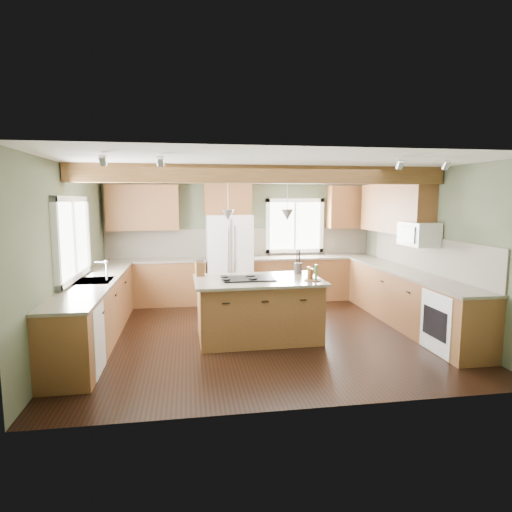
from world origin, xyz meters
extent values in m
plane|color=black|center=(0.00, 0.00, 0.00)|extent=(5.60, 5.60, 0.00)
plane|color=silver|center=(0.00, 0.00, 2.60)|extent=(5.60, 5.60, 0.00)
plane|color=#434D37|center=(0.00, 2.50, 1.30)|extent=(5.60, 0.00, 5.60)
plane|color=#434D37|center=(-2.80, 0.00, 1.30)|extent=(0.00, 5.00, 5.00)
plane|color=#434D37|center=(2.80, 0.00, 1.30)|extent=(0.00, 5.00, 5.00)
cube|color=#4E3116|center=(0.00, -0.20, 2.47)|extent=(5.55, 0.26, 0.26)
cube|color=#4E3116|center=(0.00, 2.40, 2.54)|extent=(5.55, 0.20, 0.10)
cube|color=brown|center=(0.00, 2.48, 1.21)|extent=(5.58, 0.03, 0.58)
cube|color=brown|center=(2.78, 0.05, 1.21)|extent=(0.03, 3.70, 0.58)
cube|color=brown|center=(-1.79, 2.20, 0.44)|extent=(2.02, 0.60, 0.88)
cube|color=brown|center=(-1.79, 2.20, 0.90)|extent=(2.06, 0.64, 0.04)
cube|color=brown|center=(1.49, 2.20, 0.44)|extent=(2.62, 0.60, 0.88)
cube|color=brown|center=(1.49, 2.20, 0.90)|extent=(2.66, 0.64, 0.04)
cube|color=brown|center=(-2.50, 0.05, 0.44)|extent=(0.60, 3.70, 0.88)
cube|color=brown|center=(-2.50, 0.05, 0.90)|extent=(0.64, 3.74, 0.04)
cube|color=brown|center=(2.50, 0.05, 0.44)|extent=(0.60, 3.70, 0.88)
cube|color=brown|center=(2.50, 0.05, 0.90)|extent=(0.64, 3.74, 0.04)
cube|color=brown|center=(-1.99, 2.33, 1.95)|extent=(1.40, 0.35, 0.90)
cube|color=brown|center=(-0.30, 2.33, 2.15)|extent=(0.96, 0.35, 0.70)
cube|color=brown|center=(2.62, 0.90, 1.95)|extent=(0.35, 2.20, 0.90)
cube|color=brown|center=(2.30, 2.33, 1.95)|extent=(0.90, 0.35, 0.90)
cube|color=white|center=(-2.78, 0.05, 1.55)|extent=(0.04, 1.60, 1.05)
cube|color=white|center=(1.15, 2.48, 1.55)|extent=(1.10, 0.04, 1.00)
cube|color=#262628|center=(-2.50, 0.05, 0.91)|extent=(0.50, 0.65, 0.03)
cylinder|color=#B2B2B7|center=(-2.32, 0.05, 1.05)|extent=(0.02, 0.02, 0.28)
cube|color=white|center=(-2.49, -1.25, 0.43)|extent=(0.60, 0.60, 0.84)
cube|color=white|center=(2.49, -1.25, 0.43)|extent=(0.60, 0.72, 0.84)
cube|color=white|center=(2.58, -0.05, 1.55)|extent=(0.40, 0.70, 0.38)
cone|color=#B2B2B7|center=(-0.53, -0.21, 1.88)|extent=(0.18, 0.18, 0.16)
cone|color=#B2B2B7|center=(0.36, -0.20, 1.88)|extent=(0.18, 0.18, 0.16)
cube|color=white|center=(-0.30, 2.12, 0.90)|extent=(0.90, 0.74, 1.80)
cube|color=olive|center=(-0.09, -0.20, 0.44)|extent=(1.80, 1.12, 0.88)
cube|color=brown|center=(-0.09, -0.20, 0.90)|extent=(1.92, 1.24, 0.04)
cube|color=black|center=(-0.24, -0.21, 0.93)|extent=(0.78, 0.53, 0.02)
cube|color=brown|center=(-0.95, 0.16, 1.03)|extent=(0.15, 0.12, 0.22)
cylinder|color=#38322C|center=(0.63, 0.14, 1.01)|extent=(0.15, 0.15, 0.18)
camera|label=1|loc=(-1.12, -6.46, 2.10)|focal=30.00mm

